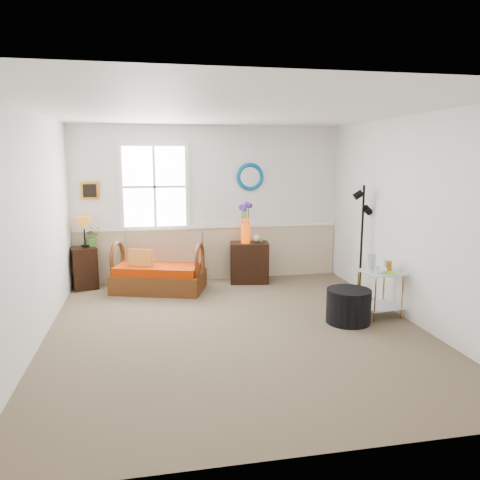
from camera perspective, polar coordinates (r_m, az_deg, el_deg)
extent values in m
cube|color=#766249|center=(5.80, -0.42, -10.90)|extent=(4.50, 5.00, 0.01)
cube|color=white|center=(5.45, -0.46, 15.58)|extent=(4.50, 5.00, 0.01)
cube|color=white|center=(7.93, -3.78, 4.42)|extent=(4.50, 0.01, 2.60)
cube|color=white|center=(3.10, 8.14, -4.53)|extent=(4.50, 0.01, 2.60)
cube|color=white|center=(5.53, -24.03, 1.12)|extent=(0.01, 5.00, 2.60)
cube|color=white|center=(6.29, 20.17, 2.35)|extent=(0.01, 5.00, 2.60)
cube|color=#C7B18A|center=(8.04, -3.70, -1.64)|extent=(4.46, 0.02, 0.90)
cube|color=white|center=(7.95, -3.73, 1.67)|extent=(4.46, 0.04, 0.06)
cube|color=#C1781B|center=(7.88, -17.84, 5.75)|extent=(0.28, 0.03, 0.28)
torus|color=#077AAA|center=(8.00, 1.22, 7.72)|extent=(0.47, 0.07, 0.47)
imported|color=#458331|center=(7.85, -17.62, 0.16)|extent=(0.35, 0.37, 0.25)
cylinder|color=black|center=(6.14, 13.08, -7.85)|extent=(0.66, 0.66, 0.43)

